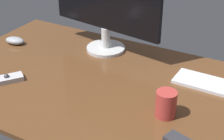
{
  "coord_description": "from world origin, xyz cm",
  "views": [
    {
      "loc": [
        61.65,
        -104.39,
        75.39
      ],
      "look_at": [
        2.76,
        1.49,
        8.0
      ],
      "focal_mm": 56.73,
      "sensor_mm": 36.0,
      "label": 1
    }
  ],
  "objects_px": {
    "computer_mouse": "(15,41)",
    "media_remote": "(0,81)",
    "keyboard": "(219,86)",
    "coffee_mug": "(166,104)"
  },
  "relations": [
    {
      "from": "keyboard",
      "to": "computer_mouse",
      "type": "xyz_separation_m",
      "value": [
        -0.98,
        -0.08,
        0.01
      ]
    },
    {
      "from": "keyboard",
      "to": "computer_mouse",
      "type": "relative_size",
      "value": 3.57
    },
    {
      "from": "coffee_mug",
      "to": "media_remote",
      "type": "bearing_deg",
      "value": -169.93
    },
    {
      "from": "keyboard",
      "to": "computer_mouse",
      "type": "height_order",
      "value": "computer_mouse"
    },
    {
      "from": "media_remote",
      "to": "coffee_mug",
      "type": "bearing_deg",
      "value": -43.25
    },
    {
      "from": "computer_mouse",
      "to": "coffee_mug",
      "type": "xyz_separation_m",
      "value": [
        0.86,
        -0.19,
        0.03
      ]
    },
    {
      "from": "keyboard",
      "to": "media_remote",
      "type": "distance_m",
      "value": 0.87
    },
    {
      "from": "computer_mouse",
      "to": "media_remote",
      "type": "distance_m",
      "value": 0.37
    },
    {
      "from": "computer_mouse",
      "to": "media_remote",
      "type": "height_order",
      "value": "same"
    },
    {
      "from": "keyboard",
      "to": "coffee_mug",
      "type": "distance_m",
      "value": 0.3
    }
  ]
}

